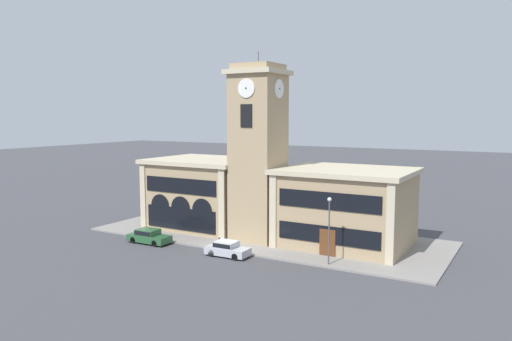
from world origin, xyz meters
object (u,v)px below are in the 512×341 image
Objects in this scene: parked_car_near at (149,236)px; street_lamp at (329,221)px; parked_car_mid at (227,249)px; bollard at (220,243)px.

street_lamp is at bearing 4.49° from parked_car_near.
parked_car_mid is 3.82× the size of bollard.
street_lamp is 5.40× the size of bollard.
bollard is at bearing -177.77° from street_lamp.
street_lamp is at bearing 2.23° from bollard.
street_lamp is at bearing 10.30° from parked_car_mid.
parked_car_mid is at bearing -168.46° from street_lamp.
street_lamp is 11.32m from bollard.
parked_car_near is 0.78× the size of street_lamp.
parked_car_near is at bearing -169.31° from bollard.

